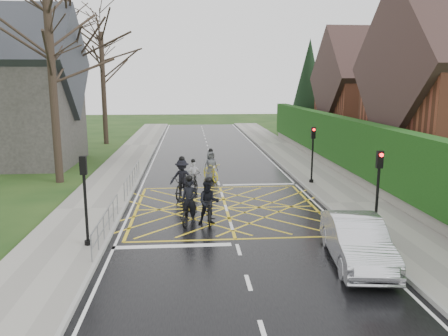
{
  "coord_description": "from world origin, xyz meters",
  "views": [
    {
      "loc": [
        -1.6,
        -18.9,
        5.57
      ],
      "look_at": [
        0.13,
        2.82,
        1.3
      ],
      "focal_mm": 35.0,
      "sensor_mm": 36.0,
      "label": 1
    }
  ],
  "objects": [
    {
      "name": "tree_far",
      "position": [
        -9.3,
        22.0,
        7.19
      ],
      "size": [
        8.4,
        8.4,
        10.4
      ],
      "color": "black",
      "rests_on": "ground"
    },
    {
      "name": "sidewalk_left",
      "position": [
        -6.0,
        0.0,
        0.07
      ],
      "size": [
        3.0,
        80.0,
        0.15
      ],
      "primitive_type": "cube",
      "color": "gray",
      "rests_on": "ground"
    },
    {
      "name": "traffic_light_ne",
      "position": [
        5.1,
        4.2,
        1.66
      ],
      "size": [
        0.24,
        0.31,
        3.21
      ],
      "rotation": [
        0.0,
        0.0,
        3.14
      ],
      "color": "black",
      "rests_on": "ground"
    },
    {
      "name": "tree_mid",
      "position": [
        -10.0,
        14.0,
        8.63
      ],
      "size": [
        10.08,
        10.08,
        12.48
      ],
      "color": "black",
      "rests_on": "ground"
    },
    {
      "name": "car",
      "position": [
        3.56,
        -6.36,
        0.73
      ],
      "size": [
        2.07,
        4.58,
        1.46
      ],
      "primitive_type": "imported",
      "rotation": [
        0.0,
        0.0,
        -0.12
      ],
      "color": "silver",
      "rests_on": "ground"
    },
    {
      "name": "traffic_light_se",
      "position": [
        5.1,
        -4.2,
        1.66
      ],
      "size": [
        0.24,
        0.31,
        3.21
      ],
      "rotation": [
        0.0,
        0.0,
        3.14
      ],
      "color": "black",
      "rests_on": "ground"
    },
    {
      "name": "sidewalk_right",
      "position": [
        6.0,
        0.0,
        0.07
      ],
      "size": [
        3.0,
        80.0,
        0.15
      ],
      "primitive_type": "cube",
      "color": "gray",
      "rests_on": "ground"
    },
    {
      "name": "road",
      "position": [
        0.0,
        0.0,
        0.01
      ],
      "size": [
        9.0,
        80.0,
        0.01
      ],
      "primitive_type": "cube",
      "color": "black",
      "rests_on": "ground"
    },
    {
      "name": "cyclist_lead",
      "position": [
        -0.4,
        5.81,
        0.65
      ],
      "size": [
        1.33,
        2.03,
        1.87
      ],
      "rotation": [
        0.0,
        0.0,
        0.38
      ],
      "color": "yellow",
      "rests_on": "ground"
    },
    {
      "name": "cyclist_front",
      "position": [
        -1.43,
        3.71,
        0.6
      ],
      "size": [
        0.94,
        1.69,
        1.63
      ],
      "rotation": [
        0.0,
        0.0,
        0.25
      ],
      "color": "black",
      "rests_on": "ground"
    },
    {
      "name": "cyclist_rear",
      "position": [
        -1.64,
        -1.9,
        0.64
      ],
      "size": [
        1.16,
        2.13,
        1.96
      ],
      "rotation": [
        0.0,
        0.0,
        -0.24
      ],
      "color": "black",
      "rests_on": "ground"
    },
    {
      "name": "church",
      "position": [
        -13.54,
        12.0,
        4.93
      ],
      "size": [
        8.8,
        7.8,
        11.0
      ],
      "color": "#2D2B28",
      "rests_on": "ground"
    },
    {
      "name": "cyclist_back",
      "position": [
        -0.88,
        -2.19,
        0.73
      ],
      "size": [
        0.87,
        1.94,
        1.94
      ],
      "rotation": [
        0.0,
        0.0,
        -0.01
      ],
      "color": "black",
      "rests_on": "ground"
    },
    {
      "name": "railing_north",
      "position": [
        -4.65,
        4.0,
        0.79
      ],
      "size": [
        0.05,
        6.04,
        1.03
      ],
      "color": "slate",
      "rests_on": "ground"
    },
    {
      "name": "hedge",
      "position": [
        7.75,
        6.0,
        2.1
      ],
      "size": [
        0.9,
        38.0,
        2.8
      ],
      "primitive_type": "cube",
      "color": "#153C10",
      "rests_on": "stone_wall"
    },
    {
      "name": "tree_near",
      "position": [
        -9.0,
        6.0,
        7.91
      ],
      "size": [
        9.24,
        9.24,
        11.44
      ],
      "color": "black",
      "rests_on": "ground"
    },
    {
      "name": "conifer",
      "position": [
        10.75,
        26.0,
        4.99
      ],
      "size": [
        4.6,
        4.6,
        10.0
      ],
      "color": "black",
      "rests_on": "ground"
    },
    {
      "name": "railing_south",
      "position": [
        -4.65,
        -3.5,
        0.78
      ],
      "size": [
        0.05,
        5.04,
        1.03
      ],
      "color": "slate",
      "rests_on": "ground"
    },
    {
      "name": "traffic_light_sw",
      "position": [
        -5.1,
        -4.5,
        1.66
      ],
      "size": [
        0.24,
        0.31,
        3.21
      ],
      "color": "black",
      "rests_on": "ground"
    },
    {
      "name": "house_far",
      "position": [
        14.75,
        18.0,
        4.36
      ],
      "size": [
        9.8,
        8.8,
        10.3
      ],
      "color": "brown",
      "rests_on": "ground"
    },
    {
      "name": "cyclist_mid",
      "position": [
        -1.99,
        2.2,
        0.75
      ],
      "size": [
        1.34,
        2.22,
        2.04
      ],
      "rotation": [
        0.0,
        0.0,
        -0.24
      ],
      "color": "black",
      "rests_on": "ground"
    },
    {
      "name": "ground",
      "position": [
        0.0,
        0.0,
        0.0
      ],
      "size": [
        120.0,
        120.0,
        0.0
      ],
      "primitive_type": "plane",
      "color": "#173311",
      "rests_on": "ground"
    },
    {
      "name": "stone_wall",
      "position": [
        7.75,
        6.0,
        0.35
      ],
      "size": [
        0.5,
        38.0,
        0.7
      ],
      "primitive_type": "cube",
      "color": "slate",
      "rests_on": "ground"
    }
  ]
}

